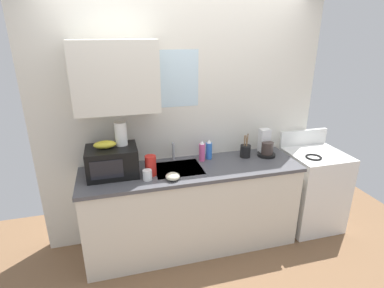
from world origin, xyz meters
name	(u,v)px	position (x,y,z in m)	size (l,w,h in m)	color
kitchen_wall_assembly	(174,117)	(-0.11, 0.32, 1.34)	(2.94, 0.42, 2.50)	silver
counter_unit	(192,206)	(0.00, 0.00, 0.46)	(2.17, 0.63, 0.90)	silver
sink_faucet	(173,151)	(-0.13, 0.24, 1.00)	(0.03, 0.03, 0.19)	#B2B5BA
stove_range	(312,189)	(1.43, 0.00, 0.46)	(0.60, 0.60, 1.08)	white
microwave	(112,161)	(-0.75, 0.05, 1.04)	(0.46, 0.35, 0.27)	black
banana_bunch	(105,145)	(-0.80, 0.05, 1.20)	(0.20, 0.11, 0.07)	gold
paper_towel_roll	(121,134)	(-0.65, 0.10, 1.28)	(0.11, 0.11, 0.22)	white
coffee_maker	(266,146)	(0.85, 0.11, 1.00)	(0.19, 0.21, 0.28)	black
dish_soap_bottle_pink	(202,151)	(0.15, 0.14, 1.00)	(0.06, 0.06, 0.22)	#E55999
dish_soap_bottle_blue	(209,150)	(0.23, 0.18, 1.00)	(0.07, 0.07, 0.21)	blue
cereal_canister	(151,166)	(-0.41, -0.05, 1.00)	(0.10, 0.10, 0.19)	red
mug_white	(147,175)	(-0.45, -0.14, 0.95)	(0.08, 0.08, 0.10)	white
utensil_crock	(245,151)	(0.62, 0.12, 0.97)	(0.11, 0.11, 0.25)	black
small_bowl	(173,176)	(-0.23, -0.20, 0.93)	(0.13, 0.13, 0.07)	beige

